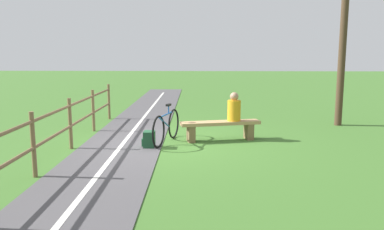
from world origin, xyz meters
TOP-DOWN VIEW (x-y plane):
  - ground_plane at (0.00, 0.00)m, footprint 80.00×80.00m
  - paved_path at (0.85, 4.00)m, footprint 3.10×36.04m
  - path_centre_line at (0.85, 4.00)m, footprint 1.19×31.98m
  - bench at (-1.34, -0.35)m, footprint 2.01×0.84m
  - person_seated at (-1.67, -0.44)m, footprint 0.39×0.39m
  - bicycle at (-0.04, -0.03)m, footprint 0.47×1.78m
  - backpack at (0.31, 0.46)m, footprint 0.29×0.31m
  - tree_near_bench at (-4.91, -2.56)m, footprint 1.07×1.32m

SIDE VIEW (x-z plane):
  - ground_plane at x=0.00m, z-range 0.00..0.00m
  - paved_path at x=0.85m, z-range 0.00..0.02m
  - path_centre_line at x=0.85m, z-range 0.02..0.02m
  - backpack at x=0.31m, z-range 0.00..0.38m
  - bench at x=-1.34m, z-range 0.10..0.58m
  - bicycle at x=-0.04m, z-range -0.07..0.86m
  - person_seated at x=-1.67m, z-range 0.43..1.14m
  - tree_near_bench at x=-4.91m, z-range -0.23..4.78m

